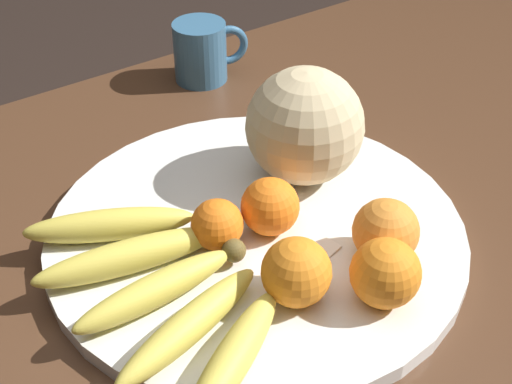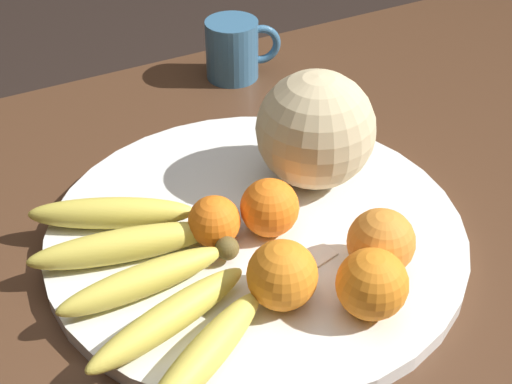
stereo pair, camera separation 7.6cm
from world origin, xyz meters
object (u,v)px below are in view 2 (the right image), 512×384
Objects in this scene: produce_tag at (301,264)px; orange_mid_center at (282,275)px; orange_front_left at (381,242)px; orange_front_right at (270,208)px; kitchen_table at (284,321)px; orange_back_right at (372,284)px; melon at (316,130)px; orange_back_left at (214,221)px; ceramic_mug at (234,49)px; fruit_bowl at (256,233)px; banana_bunch at (147,275)px.

orange_mid_center is at bearing -154.76° from produce_tag.
orange_front_left reaches higher than orange_front_right.
orange_back_right is at bearing -70.73° from kitchen_table.
melon reaches higher than orange_back_left.
orange_mid_center is 0.61× the size of ceramic_mug.
orange_back_right is 0.10m from produce_tag.
orange_front_left is at bearing -54.21° from fruit_bowl.
melon is at bearing 73.31° from orange_back_right.
orange_front_right is at bearing 101.29° from orange_back_right.
banana_bunch is 4.90× the size of orange_front_left.
kitchen_table is at bearing -132.39° from melon.
produce_tag is at bearing 107.46° from orange_back_right.
melon reaches higher than orange_front_right.
orange_front_left reaches higher than orange_back_left.
orange_front_right is (0.15, 0.02, 0.01)m from banana_bunch.
fruit_bowl is 0.08m from produce_tag.
ceramic_mug reaches higher than fruit_bowl.
orange_mid_center is (0.11, -0.08, 0.02)m from banana_bunch.
melon is 2.01× the size of orange_mid_center.
orange_front_right is 0.76× the size of produce_tag.
ceramic_mug is at bearing 69.18° from orange_mid_center.
produce_tag is at bearing -62.32° from kitchen_table.
banana_bunch is (-0.15, 0.03, 0.12)m from kitchen_table.
kitchen_table is 19.23× the size of produce_tag.
orange_front_left is at bearing 157.44° from banana_bunch.
kitchen_table is at bearing -96.94° from orange_front_right.
orange_back_left reaches higher than banana_bunch.
orange_front_right is 0.92× the size of orange_back_right.
orange_mid_center is 0.09m from orange_back_right.
kitchen_table is 0.15m from orange_mid_center.
kitchen_table is 0.19m from banana_bunch.
kitchen_table is 3.51× the size of fruit_bowl.
orange_front_left is 0.11m from orange_mid_center.
orange_mid_center is at bearing -129.74° from melon.
fruit_bowl is (-0.01, 0.06, 0.09)m from kitchen_table.
orange_front_right is at bearing 124.74° from orange_front_left.
banana_bunch is 4.90× the size of orange_back_right.
melon is at bearing 82.94° from orange_front_left.
orange_front_left reaches higher than kitchen_table.
orange_front_left is (-0.02, -0.16, -0.04)m from melon.
fruit_bowl is 1.36× the size of banana_bunch.
melon is at bearing -98.26° from ceramic_mug.
fruit_bowl is at bearing 0.06° from orange_back_left.
orange_mid_center is at bearing 144.21° from orange_back_right.
orange_back_right is at bearing -106.69° from melon.
ceramic_mug is at bearing 60.84° from orange_back_left.
orange_mid_center is at bearing -79.12° from orange_back_left.
orange_back_right is at bearing -35.79° from orange_mid_center.
banana_bunch is at bearing -161.41° from melon.
orange_mid_center is (-0.03, -0.05, 0.13)m from kitchen_table.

